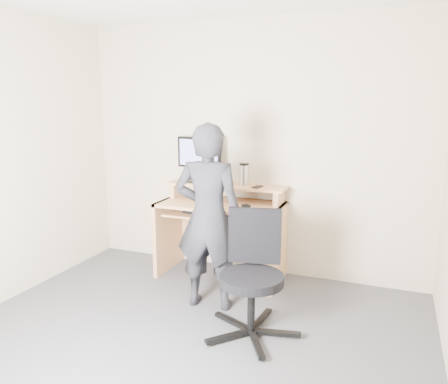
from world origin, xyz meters
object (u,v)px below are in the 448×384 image
Objects in this scene: monitor at (199,155)px; person at (209,217)px; desk at (224,221)px; office_chair at (253,269)px.

monitor is 0.97m from person.
office_chair reaches higher than desk.
office_chair is at bearing 142.46° from person.
desk is 0.70m from monitor.
monitor is 0.31× the size of person.
monitor reaches higher than office_chair.
desk is at bearing 110.24° from office_chair.
person is at bearing 137.84° from office_chair.
person is (0.14, -0.71, 0.23)m from desk.
monitor is at bearing -67.80° from person.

